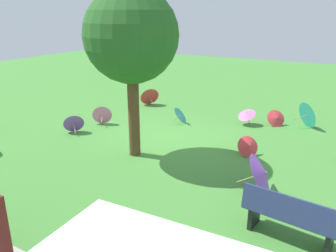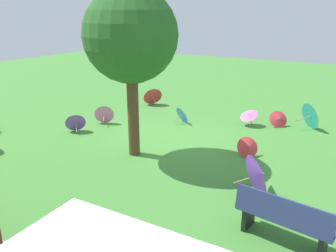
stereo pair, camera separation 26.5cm
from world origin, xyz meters
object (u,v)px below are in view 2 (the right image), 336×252
parasol_teal_0 (312,115)px  parasol_red_4 (248,147)px  parasol_red_3 (279,119)px  parasol_purple_1 (260,175)px  shade_tree (131,37)px  parasol_blue_1 (183,115)px  parasol_pink_1 (104,114)px  parasol_pink_0 (248,114)px  parasol_red_0 (152,96)px  parasol_purple_0 (75,122)px  park_bench (283,219)px

parasol_teal_0 → parasol_red_4: bearing=72.3°
parasol_red_4 → parasol_red_3: bearing=-91.8°
parasol_purple_1 → shade_tree: bearing=-6.4°
parasol_red_4 → parasol_blue_1: parasol_blue_1 is taller
shade_tree → parasol_purple_1: size_ratio=4.26×
parasol_pink_1 → parasol_teal_0: bearing=-154.2°
shade_tree → parasol_pink_0: bearing=-115.7°
parasol_red_3 → parasol_pink_0: bearing=24.3°
parasol_red_0 → parasol_red_3: 5.30m
parasol_pink_1 → parasol_teal_0: (-6.36, -3.07, 0.12)m
parasol_red_3 → parasol_teal_0: bearing=-159.1°
parasol_pink_1 → parasol_blue_1: parasol_pink_1 is taller
parasol_purple_1 → parasol_purple_0: bearing=-8.6°
parasol_red_4 → parasol_blue_1: 3.35m
park_bench → parasol_red_4: bearing=-63.2°
parasol_red_0 → parasol_blue_1: 2.80m
park_bench → shade_tree: (4.38, -1.82, 2.67)m
parasol_purple_1 → parasol_red_4: (0.82, -1.79, -0.17)m
parasol_purple_0 → parasol_pink_1: (-0.25, -1.14, 0.01)m
parasol_purple_0 → parasol_red_3: (-5.62, -3.84, -0.05)m
parasol_purple_1 → parasol_blue_1: (3.70, -3.49, -0.14)m
park_bench → parasol_blue_1: 6.67m
parasol_purple_0 → parasol_blue_1: parasol_purple_0 is taller
parasol_purple_0 → parasol_red_3: bearing=-145.6°
parasol_teal_0 → parasol_red_4: size_ratio=1.29×
park_bench → parasol_pink_0: park_bench is taller
parasol_pink_1 → parasol_red_3: size_ratio=0.95×
parasol_red_0 → parasol_red_4: (-5.20, 3.26, -0.10)m
parasol_red_3 → parasol_red_4: parasol_red_4 is taller
shade_tree → parasol_pink_0: shade_tree is taller
parasol_pink_1 → parasol_teal_0: size_ratio=0.77×
parasol_purple_0 → parasol_purple_1: 6.42m
park_bench → shade_tree: 5.45m
parasol_red_0 → parasol_red_3: size_ratio=1.20×
parasol_blue_1 → parasol_red_0: bearing=-34.1°
parasol_purple_1 → parasol_blue_1: 5.09m
parasol_purple_0 → parasol_pink_1: parasol_pink_1 is taller
parasol_purple_0 → parasol_red_3: parasol_purple_0 is taller
park_bench → parasol_teal_0: parasol_teal_0 is taller
parasol_red_3 → parasol_purple_1: 4.85m
parasol_teal_0 → parasol_blue_1: size_ratio=1.26×
parasol_red_4 → parasol_blue_1: bearing=-30.4°
parasol_red_3 → parasol_red_4: size_ratio=1.05×
parasol_purple_1 → parasol_pink_1: bearing=-19.0°
parasol_purple_0 → parasol_blue_1: 3.66m
park_bench → parasol_purple_1: bearing=-60.5°
parasol_red_0 → parasol_teal_0: size_ratio=0.98×
shade_tree → parasol_teal_0: 6.68m
shade_tree → parasol_purple_0: bearing=-11.3°
shade_tree → parasol_purple_1: shade_tree is taller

